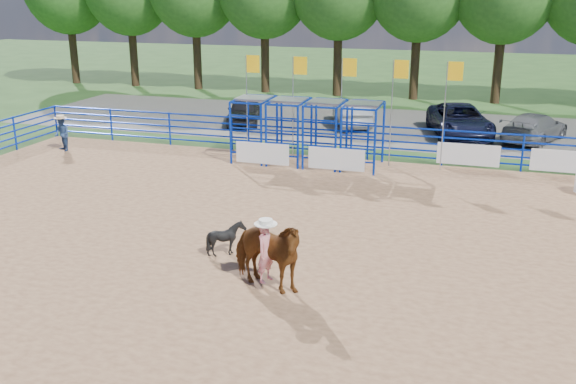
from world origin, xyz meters
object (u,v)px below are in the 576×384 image
object	(u,v)px
car_a	(244,111)
car_b	(352,112)
calf	(226,238)
horse_and_rider	(266,251)
car_c	(460,121)
spectator_cowboy	(62,133)
car_d	(535,127)

from	to	relation	value
car_a	car_b	xyz separation A→B (m)	(5.49, 1.13, 0.03)
calf	car_b	xyz separation A→B (m)	(-0.30, 17.53, 0.23)
horse_and_rider	calf	distance (m)	2.38
horse_and_rider	car_b	bearing A→B (deg)	95.87
calf	car_c	world-z (taller)	car_c
horse_and_rider	car_c	xyz separation A→B (m)	(3.46, 18.31, -0.23)
car_c	spectator_cowboy	bearing A→B (deg)	-167.87
car_b	calf	bearing A→B (deg)	70.70
car_a	spectator_cowboy	bearing A→B (deg)	-140.35
car_a	car_b	distance (m)	5.60
horse_and_rider	car_b	size ratio (longest dim) A/B	0.58
car_b	car_d	xyz separation A→B (m)	(8.79, -1.01, -0.05)
horse_and_rider	car_d	distance (m)	19.38
calf	spectator_cowboy	world-z (taller)	spectator_cowboy
calf	car_d	xyz separation A→B (m)	(8.50, 16.52, 0.18)
horse_and_rider	spectator_cowboy	size ratio (longest dim) A/B	1.60
car_d	car_c	bearing A→B (deg)	20.99
car_b	spectator_cowboy	bearing A→B (deg)	19.49
car_b	car_c	size ratio (longest dim) A/B	0.80
horse_and_rider	calf	size ratio (longest dim) A/B	2.63
spectator_cowboy	car_d	distance (m)	21.24
calf	car_d	bearing A→B (deg)	-17.92
car_a	car_c	bearing A→B (deg)	-14.56
horse_and_rider	car_b	xyz separation A→B (m)	(-1.97, 19.14, -0.27)
horse_and_rider	car_a	world-z (taller)	horse_and_rider
spectator_cowboy	car_c	bearing A→B (deg)	26.73
horse_and_rider	car_a	bearing A→B (deg)	112.49
car_a	car_b	size ratio (longest dim) A/B	0.92
car_a	car_c	xyz separation A→B (m)	(10.92, 0.30, 0.08)
spectator_cowboy	car_a	world-z (taller)	spectator_cowboy
horse_and_rider	spectator_cowboy	xyz separation A→B (m)	(-12.84, 10.10, -0.18)
car_b	horse_and_rider	bearing A→B (deg)	75.60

